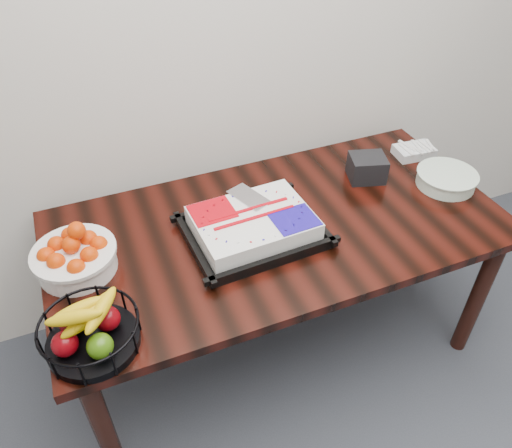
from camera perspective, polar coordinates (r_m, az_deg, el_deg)
name	(u,v)px	position (r m, az deg, el deg)	size (l,w,h in m)	color
table	(278,240)	(2.04, 2.50, -1.83)	(1.80, 0.90, 0.75)	black
cake_tray	(253,226)	(1.90, -0.35, -0.21)	(0.52, 0.41, 0.10)	black
tangerine_bowl	(74,253)	(1.85, -20.12, -3.10)	(0.30, 0.30, 0.19)	white
fruit_basket	(90,331)	(1.61, -18.42, -11.53)	(0.30, 0.30, 0.16)	black
plate_stack	(446,179)	(2.32, 20.92, 4.83)	(0.26, 0.26, 0.06)	white
fork_bag	(414,151)	(2.49, 17.61, 7.98)	(0.19, 0.13, 0.05)	silver
napkin_box	(367,168)	(2.26, 12.57, 6.29)	(0.15, 0.13, 0.11)	black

